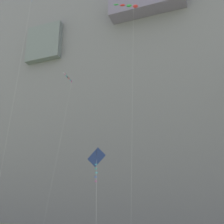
% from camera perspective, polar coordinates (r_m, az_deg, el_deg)
% --- Properties ---
extents(cliff_face, '(180.00, 26.32, 63.96)m').
position_cam_1_polar(cliff_face, '(67.09, 10.27, 6.71)').
color(cliff_face, gray).
rests_on(cliff_face, ground).
extents(kite_diamond_upper_left, '(3.54, 6.01, 8.11)m').
position_cam_1_polar(kite_diamond_upper_left, '(23.33, -3.23, -9.96)').
color(kite_diamond_upper_left, navy).
rests_on(kite_diamond_upper_left, ground).
extents(kite_windsock_low_left, '(3.70, 3.15, 32.77)m').
position_cam_1_polar(kite_windsock_low_left, '(45.08, 3.65, 20.91)').
color(kite_windsock_low_left, red).
rests_on(kite_windsock_low_left, ground).
extents(kite_banner_high_center, '(1.24, 4.76, 24.25)m').
position_cam_1_polar(kite_banner_high_center, '(46.26, -9.64, 3.55)').
color(kite_banner_high_center, black).
rests_on(kite_banner_high_center, ground).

